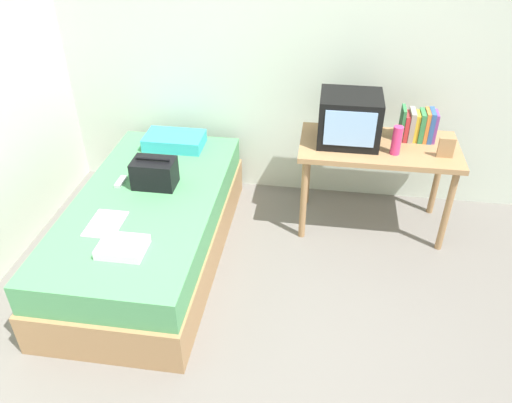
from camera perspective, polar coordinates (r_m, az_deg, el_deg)
name	(u,v)px	position (r m, az deg, el deg)	size (l,w,h in m)	color
ground_plane	(267,365)	(3.13, 1.27, -17.85)	(8.00, 8.00, 0.00)	slate
wall_back	(303,41)	(4.09, 5.25, 17.48)	(5.20, 0.10, 2.60)	silver
bed	(150,228)	(3.74, -11.78, -2.91)	(1.00, 2.00, 0.52)	#9E754C
desk	(378,155)	(3.90, 13.51, 5.07)	(1.16, 0.60, 0.72)	#9E754C
tv	(350,119)	(3.78, 10.45, 9.12)	(0.44, 0.39, 0.36)	black
water_bottle	(397,140)	(3.71, 15.51, 6.63)	(0.07, 0.07, 0.21)	#E53372
book_row	(418,125)	(3.96, 17.72, 8.14)	(0.26, 0.16, 0.24)	#337F47
picture_frame	(446,148)	(3.78, 20.55, 5.66)	(0.11, 0.02, 0.15)	#9E754C
pillow	(175,141)	(4.19, -9.13, 6.76)	(0.47, 0.29, 0.10)	#33A8B7
handbag	(154,173)	(3.67, -11.32, 3.15)	(0.30, 0.20, 0.23)	black
magazine	(106,224)	(3.40, -16.52, -2.40)	(0.21, 0.29, 0.01)	white
remote_dark	(126,248)	(3.15, -14.35, -5.12)	(0.04, 0.16, 0.02)	black
remote_silver	(121,182)	(3.80, -14.96, 2.16)	(0.04, 0.14, 0.02)	#B7B7BC
folded_towel	(123,247)	(3.14, -14.75, -4.98)	(0.28, 0.22, 0.05)	white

